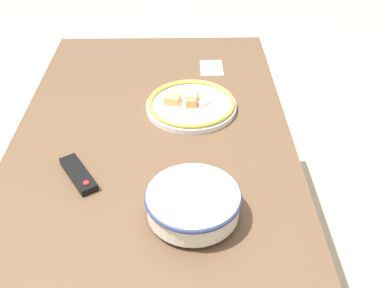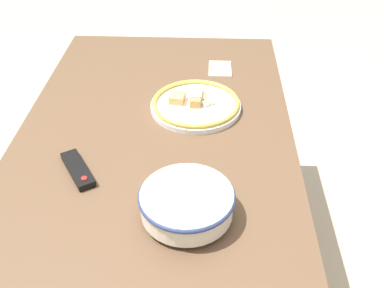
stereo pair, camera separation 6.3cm
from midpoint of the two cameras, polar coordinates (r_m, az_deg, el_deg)
The scene contains 6 objects.
ground_plane at distance 1.89m, azimuth -2.72°, elevation -16.85°, with size 8.00×8.00×0.00m, color #B7A88E.
dining_table at distance 1.42m, azimuth -3.45°, elevation -1.78°, with size 1.47×0.86×0.71m.
noodle_bowl at distance 1.10m, azimuth 1.01°, elevation -7.50°, with size 0.24×0.24×0.08m.
food_plate at distance 1.50m, azimuth 1.66°, elevation 5.06°, with size 0.30×0.30×0.05m.
tv_remote at distance 1.27m, azimuth -12.93°, elevation -3.20°, with size 0.16×0.13×0.02m.
folded_napkin at distance 1.75m, azimuth 4.63°, elevation 9.47°, with size 0.12×0.09×0.01m.
Camera 2 is at (-1.09, -0.16, 1.53)m, focal length 42.00 mm.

